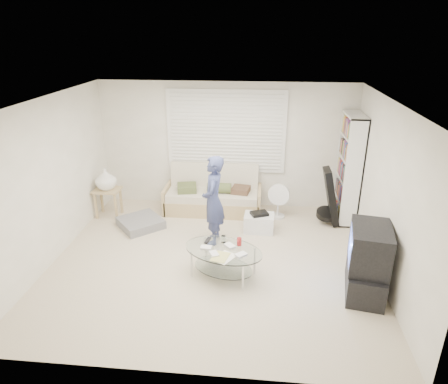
# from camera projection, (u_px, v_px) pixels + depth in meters

# --- Properties ---
(ground) EXTENTS (5.00, 5.00, 0.00)m
(ground) POSITION_uv_depth(u_px,v_px,m) (213.00, 261.00, 6.33)
(ground) COLOR #B4A48C
(ground) RESTS_ON ground
(room_shell) EXTENTS (5.02, 4.52, 2.51)m
(room_shell) POSITION_uv_depth(u_px,v_px,m) (215.00, 153.00, 6.15)
(room_shell) COLOR beige
(room_shell) RESTS_ON ground
(window_blinds) EXTENTS (2.32, 0.08, 1.62)m
(window_blinds) POSITION_uv_depth(u_px,v_px,m) (226.00, 132.00, 7.76)
(window_blinds) COLOR silver
(window_blinds) RESTS_ON ground
(futon_sofa) EXTENTS (1.90, 0.77, 0.93)m
(futon_sofa) POSITION_uv_depth(u_px,v_px,m) (213.00, 197.00, 7.96)
(futon_sofa) COLOR tan
(futon_sofa) RESTS_ON ground
(grey_floor_pillow) EXTENTS (0.99, 0.99, 0.16)m
(grey_floor_pillow) POSITION_uv_depth(u_px,v_px,m) (141.00, 223.00, 7.39)
(grey_floor_pillow) COLOR slate
(grey_floor_pillow) RESTS_ON ground
(side_table) EXTENTS (0.49, 0.40, 0.98)m
(side_table) POSITION_uv_depth(u_px,v_px,m) (106.00, 181.00, 7.58)
(side_table) COLOR tan
(side_table) RESTS_ON ground
(bookshelf) EXTENTS (0.32, 0.85, 2.02)m
(bookshelf) POSITION_uv_depth(u_px,v_px,m) (349.00, 169.00, 7.38)
(bookshelf) COLOR white
(bookshelf) RESTS_ON ground
(guitar_case) EXTENTS (0.41, 0.40, 1.07)m
(guitar_case) POSITION_uv_depth(u_px,v_px,m) (330.00, 201.00, 7.34)
(guitar_case) COLOR black
(guitar_case) RESTS_ON ground
(floor_fan) EXTENTS (0.43, 0.28, 0.69)m
(floor_fan) POSITION_uv_depth(u_px,v_px,m) (278.00, 198.00, 7.65)
(floor_fan) COLOR white
(floor_fan) RESTS_ON ground
(storage_bin) EXTENTS (0.54, 0.39, 0.37)m
(storage_bin) POSITION_uv_depth(u_px,v_px,m) (259.00, 222.00, 7.21)
(storage_bin) COLOR white
(storage_bin) RESTS_ON ground
(tv_unit) EXTENTS (0.64, 0.99, 1.00)m
(tv_unit) POSITION_uv_depth(u_px,v_px,m) (367.00, 262.00, 5.41)
(tv_unit) COLOR black
(tv_unit) RESTS_ON ground
(coffee_table) EXTENTS (1.36, 1.10, 0.56)m
(coffee_table) POSITION_uv_depth(u_px,v_px,m) (223.00, 255.00, 5.83)
(coffee_table) COLOR silver
(coffee_table) RESTS_ON ground
(standing_person) EXTENTS (0.37, 0.57, 1.54)m
(standing_person) POSITION_uv_depth(u_px,v_px,m) (213.00, 201.00, 6.61)
(standing_person) COLOR navy
(standing_person) RESTS_ON ground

